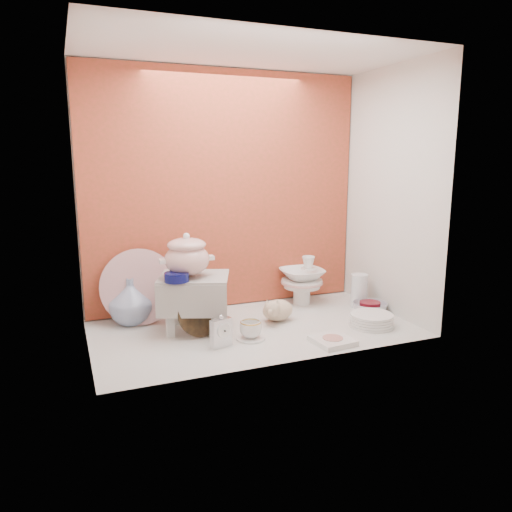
{
  "coord_description": "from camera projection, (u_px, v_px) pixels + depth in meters",
  "views": [
    {
      "loc": [
        -0.99,
        -2.48,
        0.97
      ],
      "look_at": [
        0.02,
        0.02,
        0.42
      ],
      "focal_mm": 34.47,
      "sensor_mm": 36.0,
      "label": 1
    }
  ],
  "objects": [
    {
      "name": "soup_tureen",
      "position": [
        187.0,
        255.0,
        2.68
      ],
      "size": [
        0.31,
        0.31,
        0.25
      ],
      "primitive_type": null,
      "rotation": [
        0.0,
        0.0,
        0.1
      ],
      "color": "white",
      "rests_on": "step_stool"
    },
    {
      "name": "teacup_saucer",
      "position": [
        251.0,
        338.0,
        2.65
      ],
      "size": [
        0.2,
        0.2,
        0.01
      ],
      "primitive_type": "cylinder",
      "rotation": [
        0.0,
        0.0,
        0.39
      ],
      "color": "white",
      "rests_on": "ground"
    },
    {
      "name": "lacquer_tray",
      "position": [
        201.0,
        311.0,
        2.68
      ],
      "size": [
        0.29,
        0.15,
        0.28
      ],
      "primitive_type": null,
      "rotation": [
        0.0,
        0.0,
        0.27
      ],
      "color": "black",
      "rests_on": "ground"
    },
    {
      "name": "lattice_dish",
      "position": [
        333.0,
        341.0,
        2.59
      ],
      "size": [
        0.21,
        0.21,
        0.03
      ],
      "primitive_type": "cube",
      "rotation": [
        0.0,
        0.0,
        0.09
      ],
      "color": "white",
      "rests_on": "ground"
    },
    {
      "name": "gold_rim_teacup",
      "position": [
        251.0,
        329.0,
        2.64
      ],
      "size": [
        0.13,
        0.13,
        0.09
      ],
      "primitive_type": "imported",
      "rotation": [
        0.0,
        0.0,
        0.15
      ],
      "color": "white",
      "rests_on": "teacup_saucer"
    },
    {
      "name": "crystal_bowl",
      "position": [
        370.0,
        308.0,
        3.09
      ],
      "size": [
        0.25,
        0.25,
        0.07
      ],
      "primitive_type": "imported",
      "rotation": [
        0.0,
        0.0,
        -0.2
      ],
      "color": "silver",
      "rests_on": "ground"
    },
    {
      "name": "mantel_clock",
      "position": [
        221.0,
        331.0,
        2.53
      ],
      "size": [
        0.12,
        0.07,
        0.17
      ],
      "primitive_type": "cube",
      "rotation": [
        0.0,
        0.0,
        0.32
      ],
      "color": "silver",
      "rests_on": "ground"
    },
    {
      "name": "porcelain_tower",
      "position": [
        302.0,
        280.0,
        3.26
      ],
      "size": [
        0.31,
        0.31,
        0.32
      ],
      "primitive_type": null,
      "rotation": [
        0.0,
        0.0,
        0.12
      ],
      "color": "white",
      "rests_on": "ground"
    },
    {
      "name": "blue_white_vase",
      "position": [
        131.0,
        301.0,
        2.88
      ],
      "size": [
        0.33,
        0.33,
        0.27
      ],
      "primitive_type": "imported",
      "rotation": [
        0.0,
        0.0,
        -0.32
      ],
      "color": "white",
      "rests_on": "ground"
    },
    {
      "name": "niche_shell",
      "position": [
        242.0,
        163.0,
        2.79
      ],
      "size": [
        1.86,
        1.03,
        1.53
      ],
      "color": "#C34130",
      "rests_on": "ground"
    },
    {
      "name": "floral_platter",
      "position": [
        139.0,
        287.0,
        2.88
      ],
      "size": [
        0.47,
        0.25,
        0.44
      ],
      "primitive_type": null,
      "rotation": [
        0.0,
        0.0,
        -0.21
      ],
      "color": "silver",
      "rests_on": "ground"
    },
    {
      "name": "dinner_plate_stack",
      "position": [
        371.0,
        320.0,
        2.85
      ],
      "size": [
        0.31,
        0.31,
        0.07
      ],
      "primitive_type": "cylinder",
      "rotation": [
        0.0,
        0.0,
        -0.19
      ],
      "color": "white",
      "rests_on": "ground"
    },
    {
      "name": "step_stool",
      "position": [
        195.0,
        303.0,
        2.76
      ],
      "size": [
        0.47,
        0.44,
        0.32
      ],
      "primitive_type": null,
      "rotation": [
        0.0,
        0.0,
        -0.37
      ],
      "color": "silver",
      "rests_on": "ground"
    },
    {
      "name": "clear_glass_vase",
      "position": [
        359.0,
        291.0,
        3.21
      ],
      "size": [
        0.14,
        0.14,
        0.22
      ],
      "primitive_type": "cylinder",
      "rotation": [
        0.0,
        0.0,
        -0.42
      ],
      "color": "silver",
      "rests_on": "ground"
    },
    {
      "name": "ground",
      "position": [
        254.0,
        329.0,
        2.81
      ],
      "size": [
        1.8,
        1.8,
        0.0
      ],
      "primitive_type": "plane",
      "color": "silver",
      "rests_on": "ground"
    },
    {
      "name": "cobalt_bowl",
      "position": [
        177.0,
        277.0,
        2.6
      ],
      "size": [
        0.15,
        0.15,
        0.05
      ],
      "primitive_type": "cylinder",
      "rotation": [
        0.0,
        0.0,
        0.15
      ],
      "color": "#0A0C4B",
      "rests_on": "step_stool"
    },
    {
      "name": "plush_pig",
      "position": [
        278.0,
        310.0,
        2.93
      ],
      "size": [
        0.28,
        0.24,
        0.14
      ],
      "primitive_type": "ellipsoid",
      "rotation": [
        0.0,
        0.0,
        0.4
      ],
      "color": "#CBB08F",
      "rests_on": "ground"
    }
  ]
}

